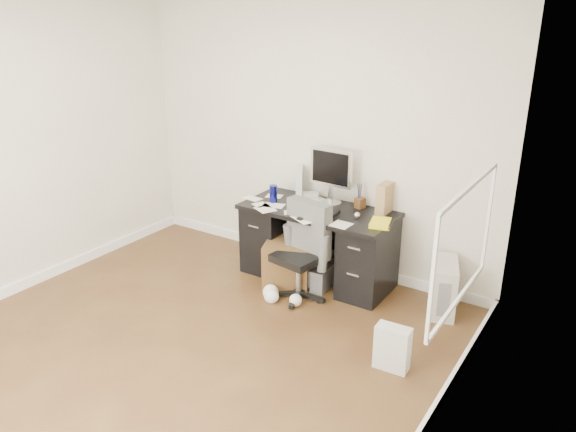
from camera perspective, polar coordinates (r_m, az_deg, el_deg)
name	(u,v)px	position (r m, az deg, el deg)	size (l,w,h in m)	color
ground	(183,347)	(4.75, -10.65, -12.95)	(4.00, 4.00, 0.00)	#442816
room_shell	(173,147)	(4.08, -11.57, 6.89)	(4.02, 4.02, 2.71)	beige
desk	(318,242)	(5.56, 3.03, -2.65)	(1.50, 0.70, 0.75)	black
loose_papers	(298,206)	(5.49, 1.02, 0.99)	(1.10, 0.60, 0.00)	white
lcd_monitor	(331,176)	(5.48, 4.41, 4.02)	(0.45, 0.26, 0.57)	silver
keyboard	(313,210)	(5.37, 2.59, 0.65)	(0.49, 0.17, 0.03)	black
computer_mouse	(357,215)	(5.21, 7.02, 0.07)	(0.06, 0.06, 0.06)	silver
travel_mug	(273,194)	(5.58, -1.50, 2.27)	(0.08, 0.08, 0.17)	navy
white_binder	(299,182)	(5.73, 1.16, 3.48)	(0.13, 0.27, 0.31)	silver
magazine_file	(385,198)	(5.37, 9.86, 1.84)	(0.12, 0.25, 0.29)	#8E6745
pen_cup	(360,196)	(5.45, 7.35, 2.03)	(0.10, 0.10, 0.24)	#513517
yellow_book	(381,223)	(5.08, 9.45, -0.72)	(0.19, 0.24, 0.04)	yellow
paper_remote	(305,218)	(5.17, 1.75, -0.17)	(0.25, 0.20, 0.02)	white
office_chair	(298,252)	(5.19, 1.06, -3.70)	(0.52, 0.52, 0.92)	#515451
pc_tower	(443,287)	(5.24, 15.51, -6.94)	(0.21, 0.48, 0.48)	beige
shopping_bag	(392,348)	(4.41, 10.55, -13.04)	(0.26, 0.19, 0.35)	silver
wicker_basket	(289,262)	(5.54, 0.09, -4.72)	(0.44, 0.44, 0.44)	#4D3317
desk_printer	(311,275)	(5.55, 2.39, -5.98)	(0.38, 0.31, 0.22)	slate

